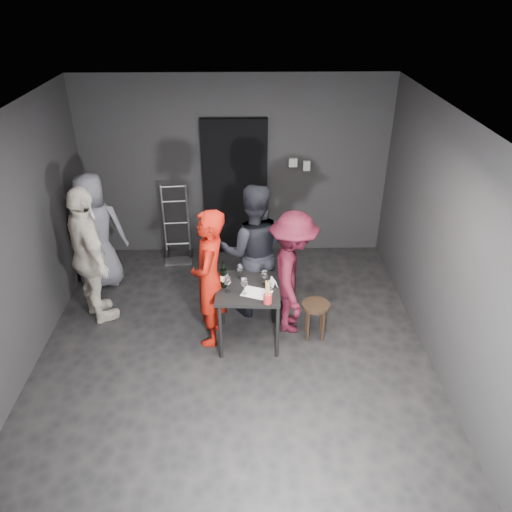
{
  "coord_description": "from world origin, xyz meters",
  "views": [
    {
      "loc": [
        0.16,
        -4.5,
        3.88
      ],
      "look_at": [
        0.26,
        0.25,
        1.15
      ],
      "focal_mm": 35.0,
      "sensor_mm": 36.0,
      "label": 1
    }
  ],
  "objects_px": {
    "server_red": "(209,271)",
    "woman_black": "(253,241)",
    "stool": "(316,311)",
    "breadstick_cup": "(268,292)",
    "bystander_grey": "(94,226)",
    "man_maroon": "(293,271)",
    "bystander_cream": "(87,245)",
    "hand_truck": "(178,247)",
    "wine_bottle": "(223,278)",
    "tasting_table": "(248,294)"
  },
  "relations": [
    {
      "from": "bystander_cream",
      "to": "breadstick_cup",
      "type": "bearing_deg",
      "value": -145.83
    },
    {
      "from": "server_red",
      "to": "hand_truck",
      "type": "bearing_deg",
      "value": -157.76
    },
    {
      "from": "tasting_table",
      "to": "stool",
      "type": "xyz_separation_m",
      "value": [
        0.8,
        0.04,
        -0.28
      ]
    },
    {
      "from": "hand_truck",
      "to": "stool",
      "type": "distance_m",
      "value": 2.66
    },
    {
      "from": "woman_black",
      "to": "man_maroon",
      "type": "bearing_deg",
      "value": 140.16
    },
    {
      "from": "woman_black",
      "to": "server_red",
      "type": "bearing_deg",
      "value": 48.64
    },
    {
      "from": "bystander_cream",
      "to": "bystander_grey",
      "type": "height_order",
      "value": "bystander_cream"
    },
    {
      "from": "stool",
      "to": "wine_bottle",
      "type": "height_order",
      "value": "wine_bottle"
    },
    {
      "from": "man_maroon",
      "to": "breadstick_cup",
      "type": "bearing_deg",
      "value": 152.44
    },
    {
      "from": "bystander_cream",
      "to": "tasting_table",
      "type": "bearing_deg",
      "value": -139.51
    },
    {
      "from": "tasting_table",
      "to": "server_red",
      "type": "xyz_separation_m",
      "value": [
        -0.44,
        0.04,
        0.29
      ]
    },
    {
      "from": "bystander_grey",
      "to": "breadstick_cup",
      "type": "distance_m",
      "value": 2.78
    },
    {
      "from": "hand_truck",
      "to": "stool",
      "type": "xyz_separation_m",
      "value": [
        1.86,
        -1.9,
        0.15
      ]
    },
    {
      "from": "woman_black",
      "to": "bystander_cream",
      "type": "height_order",
      "value": "bystander_cream"
    },
    {
      "from": "server_red",
      "to": "bystander_cream",
      "type": "relative_size",
      "value": 0.9
    },
    {
      "from": "stool",
      "to": "breadstick_cup",
      "type": "relative_size",
      "value": 1.61
    },
    {
      "from": "stool",
      "to": "wine_bottle",
      "type": "xyz_separation_m",
      "value": [
        -1.08,
        -0.03,
        0.5
      ]
    },
    {
      "from": "server_red",
      "to": "wine_bottle",
      "type": "height_order",
      "value": "server_red"
    },
    {
      "from": "bystander_cream",
      "to": "woman_black",
      "type": "bearing_deg",
      "value": -121.33
    },
    {
      "from": "bystander_grey",
      "to": "wine_bottle",
      "type": "distance_m",
      "value": 2.2
    },
    {
      "from": "hand_truck",
      "to": "man_maroon",
      "type": "distance_m",
      "value": 2.4
    },
    {
      "from": "server_red",
      "to": "man_maroon",
      "type": "bearing_deg",
      "value": 105.83
    },
    {
      "from": "hand_truck",
      "to": "woman_black",
      "type": "xyz_separation_m",
      "value": [
        1.13,
        -1.32,
        0.79
      ]
    },
    {
      "from": "stool",
      "to": "server_red",
      "type": "relative_size",
      "value": 0.25
    },
    {
      "from": "wine_bottle",
      "to": "stool",
      "type": "bearing_deg",
      "value": 1.59
    },
    {
      "from": "wine_bottle",
      "to": "woman_black",
      "type": "bearing_deg",
      "value": 60.14
    },
    {
      "from": "hand_truck",
      "to": "wine_bottle",
      "type": "relative_size",
      "value": 3.79
    },
    {
      "from": "server_red",
      "to": "bystander_grey",
      "type": "bearing_deg",
      "value": -123.95
    },
    {
      "from": "tasting_table",
      "to": "woman_black",
      "type": "relative_size",
      "value": 0.37
    },
    {
      "from": "breadstick_cup",
      "to": "server_red",
      "type": "bearing_deg",
      "value": 151.62
    },
    {
      "from": "man_maroon",
      "to": "breadstick_cup",
      "type": "height_order",
      "value": "man_maroon"
    },
    {
      "from": "tasting_table",
      "to": "stool",
      "type": "height_order",
      "value": "tasting_table"
    },
    {
      "from": "tasting_table",
      "to": "man_maroon",
      "type": "distance_m",
      "value": 0.6
    },
    {
      "from": "tasting_table",
      "to": "wine_bottle",
      "type": "xyz_separation_m",
      "value": [
        -0.28,
        0.01,
        0.22
      ]
    },
    {
      "from": "stool",
      "to": "bystander_cream",
      "type": "distance_m",
      "value": 2.82
    },
    {
      "from": "bystander_cream",
      "to": "wine_bottle",
      "type": "height_order",
      "value": "bystander_cream"
    },
    {
      "from": "man_maroon",
      "to": "hand_truck",
      "type": "bearing_deg",
      "value": 45.67
    },
    {
      "from": "breadstick_cup",
      "to": "bystander_grey",
      "type": "bearing_deg",
      "value": 144.47
    },
    {
      "from": "stool",
      "to": "hand_truck",
      "type": "bearing_deg",
      "value": 134.42
    },
    {
      "from": "breadstick_cup",
      "to": "bystander_cream",
      "type": "bearing_deg",
      "value": 159.17
    },
    {
      "from": "hand_truck",
      "to": "breadstick_cup",
      "type": "distance_m",
      "value": 2.67
    },
    {
      "from": "server_red",
      "to": "man_maroon",
      "type": "relative_size",
      "value": 1.18
    },
    {
      "from": "bystander_cream",
      "to": "server_red",
      "type": "bearing_deg",
      "value": -142.22
    },
    {
      "from": "server_red",
      "to": "woman_black",
      "type": "relative_size",
      "value": 0.93
    },
    {
      "from": "server_red",
      "to": "man_maroon",
      "type": "height_order",
      "value": "server_red"
    },
    {
      "from": "bystander_grey",
      "to": "server_red",
      "type": "bearing_deg",
      "value": 137.37
    },
    {
      "from": "tasting_table",
      "to": "man_maroon",
      "type": "bearing_deg",
      "value": 24.48
    },
    {
      "from": "woman_black",
      "to": "bystander_cream",
      "type": "relative_size",
      "value": 0.96
    },
    {
      "from": "hand_truck",
      "to": "server_red",
      "type": "distance_m",
      "value": 2.13
    },
    {
      "from": "tasting_table",
      "to": "bystander_cream",
      "type": "xyz_separation_m",
      "value": [
        -1.9,
        0.49,
        0.4
      ]
    }
  ]
}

